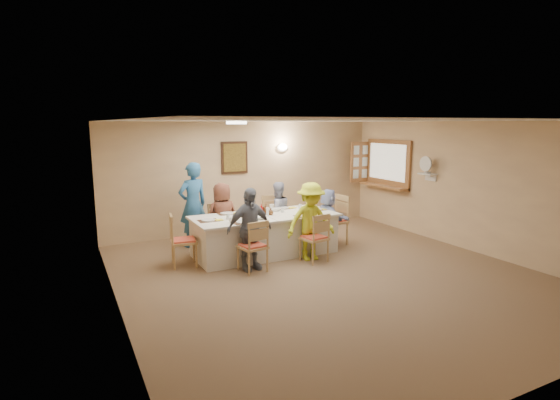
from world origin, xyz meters
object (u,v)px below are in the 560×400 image
chair_right_end (333,220)px  diner_right_end (328,217)px  dining_table (265,235)px  diner_back_left (222,216)px  diner_back_right (277,212)px  diner_front_left (249,229)px  chair_back_right (275,218)px  diner_front_right (311,222)px  condiment_ketchup (261,209)px  desk_fan (427,167)px  chair_front_left (252,245)px  serving_hatch (388,164)px  chair_front_right (314,237)px  chair_left_end (184,240)px  caregiver (193,205)px  chair_back_left (221,226)px

chair_right_end → diner_right_end: bearing=-94.4°
dining_table → diner_back_left: 0.95m
diner_back_right → diner_front_left: 1.82m
chair_back_right → diner_front_right: (0.00, -1.48, 0.23)m
condiment_ketchup → diner_front_left: bearing=-127.2°
desk_fan → chair_back_right: bearing=156.2°
dining_table → diner_back_left: bearing=131.4°
diner_back_left → diner_front_right: diner_front_right is taller
chair_front_left → diner_front_left: diner_front_left is taller
desk_fan → diner_front_left: 4.24m
serving_hatch → chair_front_right: (-3.06, -1.65, -1.05)m
serving_hatch → chair_left_end: serving_hatch is taller
serving_hatch → desk_fan: serving_hatch is taller
desk_fan → chair_left_end: (-5.10, 0.50, -1.09)m
serving_hatch → diner_right_end: size_ratio=1.29×
dining_table → diner_right_end: 1.43m
chair_front_right → caregiver: bearing=-59.4°
dining_table → chair_right_end: chair_right_end is taller
desk_fan → diner_right_end: desk_fan is taller
chair_left_end → diner_front_left: size_ratio=0.66×
chair_front_right → diner_right_end: diner_right_end is taller
chair_left_end → diner_back_right: 2.26m
chair_back_left → chair_back_right: chair_back_right is taller
diner_front_left → diner_right_end: 2.14m
diner_back_right → chair_back_right: bearing=-91.1°
diner_front_right → desk_fan: bearing=9.4°
caregiver → chair_right_end: bearing=142.2°
chair_front_right → diner_back_left: diner_back_left is taller
chair_back_left → chair_right_end: bearing=-24.5°
diner_back_left → diner_back_right: bearing=175.0°
chair_front_right → diner_front_left: (-1.20, 0.12, 0.26)m
dining_table → chair_back_left: size_ratio=3.07×
desk_fan → dining_table: (-3.55, 0.50, -1.17)m
diner_back_right → caregiver: 1.73m
diner_right_end → chair_left_end: bearing=90.3°
serving_hatch → chair_back_right: bearing=-179.0°
diner_back_right → diner_right_end: size_ratio=1.09×
diner_front_right → diner_right_end: diner_front_right is taller
desk_fan → diner_front_left: (-4.15, -0.18, -0.85)m
chair_back_right → diner_back_left: bearing=-169.8°
desk_fan → chair_back_right: (-2.95, 1.30, -1.07)m
serving_hatch → chair_front_left: bearing=-158.8°
chair_back_right → dining_table: bearing=-122.4°
chair_front_left → chair_left_end: 1.24m
chair_back_left → chair_right_end: size_ratio=0.87×
chair_back_left → diner_front_right: 1.92m
diner_back_left → chair_left_end: bearing=30.6°
diner_front_left → condiment_ketchup: 0.93m
chair_front_left → diner_front_right: diner_front_right is taller
chair_right_end → diner_front_right: bearing=-58.8°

